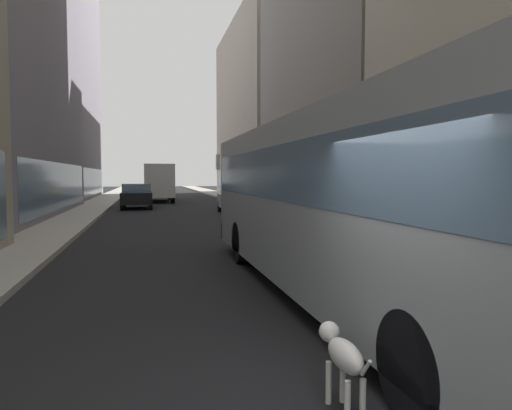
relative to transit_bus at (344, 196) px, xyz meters
name	(u,v)px	position (x,y,z in m)	size (l,w,h in m)	color
ground_plane	(174,202)	(-1.20, 31.13, -1.78)	(120.00, 120.00, 0.00)	black
sidewalk_left	(101,202)	(-6.90, 31.13, -1.70)	(2.40, 110.00, 0.15)	#ADA89E
sidewalk_right	(243,200)	(4.50, 31.13, -1.70)	(2.40, 110.00, 0.15)	#ADA89E
building_left_far	(33,6)	(-13.10, 38.81, 15.53)	(9.86, 18.04, 34.63)	slate
building_right_mid	(372,17)	(10.70, 20.39, 10.44)	(10.14, 18.32, 24.44)	gray
building_right_far	(278,110)	(10.70, 42.28, 7.48)	(10.14, 23.12, 18.54)	#B2A893
transit_bus	(344,196)	(0.00, 0.00, 0.00)	(2.78, 11.53, 3.05)	#999EA3
car_black_suv	(137,196)	(-4.00, 23.91, -0.95)	(1.93, 4.09, 1.62)	black
car_yellow_taxi	(156,189)	(-2.40, 41.71, -0.96)	(1.87, 4.02, 1.62)	yellow
car_white_van	(239,199)	(1.60, 17.82, -0.95)	(1.77, 4.67, 1.62)	silver
box_truck	(159,181)	(-2.40, 32.16, -0.11)	(2.30, 7.50, 3.05)	#19519E
dalmatian_dog	(342,355)	(-1.66, -3.76, -1.26)	(0.22, 0.96, 0.72)	white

